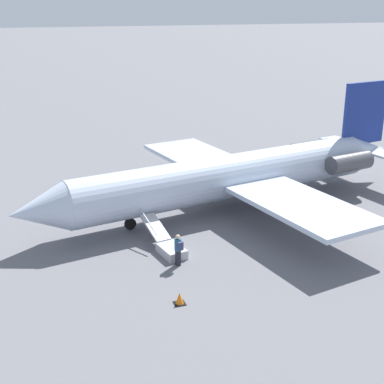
{
  "coord_description": "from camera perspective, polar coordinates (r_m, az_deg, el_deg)",
  "views": [
    {
      "loc": [
        13.55,
        30.6,
        12.98
      ],
      "look_at": [
        3.06,
        1.44,
        2.02
      ],
      "focal_mm": 50.0,
      "sensor_mm": 36.0,
      "label": 1
    }
  ],
  "objects": [
    {
      "name": "airplane_main",
      "position": [
        35.66,
        5.22,
        1.94
      ],
      "size": [
        28.75,
        21.63,
        7.59
      ],
      "rotation": [
        0.0,
        0.0,
        0.17
      ],
      "color": "silver",
      "rests_on": "ground"
    },
    {
      "name": "ground_plane",
      "position": [
        35.9,
        3.83,
        -1.76
      ],
      "size": [
        600.0,
        600.0,
        0.0
      ],
      "primitive_type": "plane",
      "color": "slate"
    },
    {
      "name": "traffic_cone_near_stairs",
      "position": [
        24.85,
        -1.34,
        -11.31
      ],
      "size": [
        0.51,
        0.51,
        0.56
      ],
      "color": "black",
      "rests_on": "ground"
    },
    {
      "name": "boarding_stairs",
      "position": [
        29.55,
        -2.57,
        -5.76
      ],
      "size": [
        1.7,
        4.13,
        1.83
      ],
      "rotation": [
        0.0,
        0.0,
        -1.4
      ],
      "color": "#B2B2B7",
      "rests_on": "ground"
    },
    {
      "name": "passenger",
      "position": [
        27.86,
        -1.48,
        -5.98
      ],
      "size": [
        0.38,
        0.56,
        1.74
      ],
      "rotation": [
        0.0,
        0.0,
        -1.4
      ],
      "color": "#23232D",
      "rests_on": "ground"
    }
  ]
}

